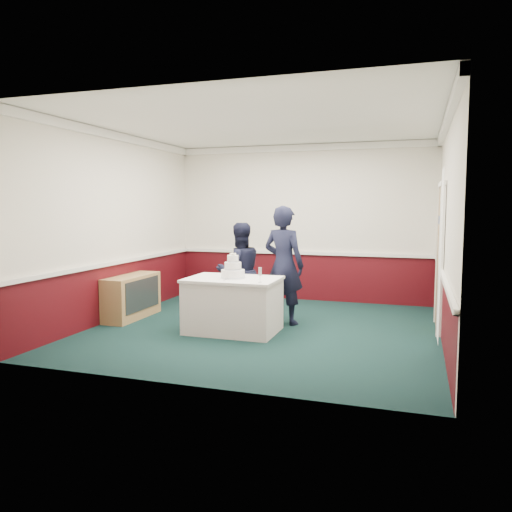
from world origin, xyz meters
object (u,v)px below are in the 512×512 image
(sideboard, at_px, (132,297))
(cake_table, at_px, (233,304))
(cake_knife, at_px, (226,280))
(person_man, at_px, (240,271))
(champagne_flute, at_px, (260,272))
(wedding_cake, at_px, (233,270))
(person_woman, at_px, (284,265))

(sideboard, distance_m, cake_table, 1.93)
(cake_knife, xyz_separation_m, person_man, (-0.16, 1.00, -0.01))
(champagne_flute, relative_size, person_man, 0.13)
(cake_table, distance_m, wedding_cake, 0.50)
(wedding_cake, height_order, champagne_flute, wedding_cake)
(cake_knife, bearing_deg, champagne_flute, -9.33)
(person_woman, bearing_deg, cake_table, 66.84)
(cake_knife, relative_size, person_woman, 0.12)
(cake_knife, bearing_deg, cake_table, 80.73)
(wedding_cake, bearing_deg, cake_knife, -98.53)
(wedding_cake, relative_size, champagne_flute, 1.78)
(wedding_cake, relative_size, person_man, 0.23)
(sideboard, height_order, person_woman, person_woman)
(cake_table, bearing_deg, wedding_cake, 90.00)
(cake_table, xyz_separation_m, champagne_flute, (0.50, -0.28, 0.53))
(cake_knife, xyz_separation_m, person_woman, (0.59, 0.93, 0.12))
(cake_table, xyz_separation_m, wedding_cake, (-0.00, 0.00, 0.50))
(person_man, bearing_deg, sideboard, -22.22)
(cake_table, relative_size, person_man, 0.84)
(champagne_flute, bearing_deg, wedding_cake, 150.75)
(sideboard, height_order, cake_table, cake_table)
(cake_table, bearing_deg, sideboard, 169.84)
(cake_table, distance_m, champagne_flute, 0.78)
(cake_table, height_order, wedding_cake, wedding_cake)
(wedding_cake, bearing_deg, cake_table, -90.00)
(cake_table, xyz_separation_m, person_man, (-0.19, 0.80, 0.38))
(cake_table, bearing_deg, champagne_flute, -29.25)
(cake_table, distance_m, person_woman, 1.05)
(person_man, height_order, person_woman, person_woman)
(sideboard, relative_size, person_man, 0.77)
(wedding_cake, xyz_separation_m, person_woman, (0.56, 0.73, 0.02))
(cake_table, bearing_deg, person_man, 103.24)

